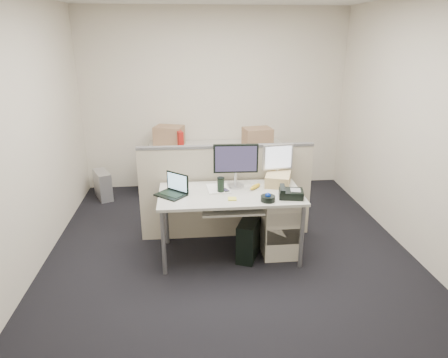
{
  "coord_description": "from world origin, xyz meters",
  "views": [
    {
      "loc": [
        -0.43,
        -3.86,
        2.28
      ],
      "look_at": [
        -0.05,
        0.15,
        0.83
      ],
      "focal_mm": 32.0,
      "sensor_mm": 36.0,
      "label": 1
    }
  ],
  "objects": [
    {
      "name": "floor",
      "position": [
        0.0,
        0.0,
        -0.01
      ],
      "size": [
        4.0,
        4.5,
        0.01
      ],
      "primitive_type": "cube",
      "color": "black",
      "rests_on": "ground"
    },
    {
      "name": "back_counter",
      "position": [
        0.0,
        1.93,
        0.36
      ],
      "size": [
        2.0,
        0.6,
        0.72
      ],
      "primitive_type": "cube",
      "color": "beige",
      "rests_on": "floor"
    },
    {
      "name": "pc_tower_desk",
      "position": [
        0.2,
        -0.05,
        0.21
      ],
      "size": [
        0.34,
        0.49,
        0.43
      ],
      "primitive_type": "cube",
      "rotation": [
        0.0,
        0.0,
        -0.37
      ],
      "color": "black",
      "rests_on": "floor"
    },
    {
      "name": "sticky_pad",
      "position": [
        -0.0,
        -0.18,
        0.74
      ],
      "size": [
        0.09,
        0.09,
        0.01
      ],
      "primitive_type": "cube",
      "rotation": [
        0.0,
        0.0,
        -0.05
      ],
      "color": "#D5CF41",
      "rests_on": "desk"
    },
    {
      "name": "banana",
      "position": [
        0.28,
        0.1,
        0.75
      ],
      "size": [
        0.17,
        0.18,
        0.04
      ],
      "primitive_type": "ellipsoid",
      "rotation": [
        0.0,
        0.0,
        0.86
      ],
      "color": "gold",
      "rests_on": "desk"
    },
    {
      "name": "wall_right",
      "position": [
        2.0,
        0.0,
        1.35
      ],
      "size": [
        0.02,
        4.5,
        2.7
      ],
      "primitive_type": "cube",
      "color": "beige",
      "rests_on": "ground"
    },
    {
      "name": "cardboard_box_right",
      "position": [
        0.6,
        1.81,
        0.86
      ],
      "size": [
        0.44,
        0.37,
        0.29
      ],
      "primitive_type": "cube",
      "rotation": [
        0.0,
        0.0,
        0.15
      ],
      "color": "#917355",
      "rests_on": "back_counter"
    },
    {
      "name": "cardboard_box_left",
      "position": [
        -0.7,
        1.99,
        0.87
      ],
      "size": [
        0.48,
        0.41,
        0.3
      ],
      "primitive_type": "cube",
      "rotation": [
        0.0,
        0.0,
        -0.3
      ],
      "color": "#917355",
      "rests_on": "back_counter"
    },
    {
      "name": "cubicle_partition",
      "position": [
        0.0,
        0.45,
        0.55
      ],
      "size": [
        2.0,
        0.06,
        1.1
      ],
      "primitive_type": "cube",
      "color": "#B2AB92",
      "rests_on": "floor"
    },
    {
      "name": "cellphone",
      "position": [
        -0.05,
        0.05,
        0.74
      ],
      "size": [
        0.09,
        0.12,
        0.01
      ],
      "primitive_type": "cube",
      "rotation": [
        0.0,
        0.0,
        0.41
      ],
      "color": "black",
      "rests_on": "desk"
    },
    {
      "name": "manila_folders",
      "position": [
        0.55,
        0.2,
        0.79
      ],
      "size": [
        0.35,
        0.39,
        0.12
      ],
      "primitive_type": "cube",
      "rotation": [
        0.0,
        0.0,
        -0.32
      ],
      "color": "tan",
      "rests_on": "desk"
    },
    {
      "name": "red_binder",
      "position": [
        -0.55,
        1.83,
        0.86
      ],
      "size": [
        0.13,
        0.3,
        0.27
      ],
      "primitive_type": "cube",
      "rotation": [
        0.0,
        0.0,
        0.23
      ],
      "color": "#AA1813",
      "rests_on": "back_counter"
    },
    {
      "name": "desk_phone",
      "position": [
        0.6,
        -0.18,
        0.77
      ],
      "size": [
        0.27,
        0.24,
        0.08
      ],
      "primitive_type": "cube",
      "rotation": [
        0.0,
        0.0,
        -0.19
      ],
      "color": "black",
      "rests_on": "desk"
    },
    {
      "name": "trackball",
      "position": [
        0.35,
        -0.26,
        0.76
      ],
      "size": [
        0.17,
        0.17,
        0.06
      ],
      "primitive_type": "cylinder",
      "rotation": [
        0.0,
        0.0,
        -0.16
      ],
      "color": "black",
      "rests_on": "desk"
    },
    {
      "name": "desk",
      "position": [
        0.0,
        0.0,
        0.66
      ],
      "size": [
        1.5,
        0.75,
        0.73
      ],
      "color": "#B0AFA5",
      "rests_on": "floor"
    },
    {
      "name": "wall_left",
      "position": [
        -2.0,
        0.0,
        1.35
      ],
      "size": [
        0.02,
        4.5,
        2.7
      ],
      "primitive_type": "cube",
      "color": "beige",
      "rests_on": "ground"
    },
    {
      "name": "laptop",
      "position": [
        -0.62,
        -0.02,
        0.84
      ],
      "size": [
        0.36,
        0.36,
        0.22
      ],
      "primitive_type": "cube",
      "rotation": [
        0.0,
        0.0,
        -0.71
      ],
      "color": "black",
      "rests_on": "desk"
    },
    {
      "name": "drawer_pedestal",
      "position": [
        0.55,
        0.05,
        0.33
      ],
      "size": [
        0.4,
        0.55,
        0.65
      ],
      "primitive_type": "cube",
      "color": "beige",
      "rests_on": "floor"
    },
    {
      "name": "keyboard",
      "position": [
        0.05,
        -0.14,
        0.64
      ],
      "size": [
        0.5,
        0.19,
        0.03
      ],
      "primitive_type": "cube",
      "rotation": [
        0.0,
        0.0,
        0.01
      ],
      "color": "black",
      "rests_on": "keyboard_tray"
    },
    {
      "name": "monitor_main",
      "position": [
        0.08,
        0.18,
        0.97
      ],
      "size": [
        0.49,
        0.2,
        0.48
      ],
      "primitive_type": "cube",
      "rotation": [
        0.0,
        0.0,
        -0.04
      ],
      "color": "black",
      "rests_on": "desk"
    },
    {
      "name": "wall_front",
      "position": [
        0.0,
        -2.25,
        1.35
      ],
      "size": [
        4.0,
        0.02,
        2.7
      ],
      "primitive_type": "cube",
      "color": "beige",
      "rests_on": "ground"
    },
    {
      "name": "paper_stack",
      "position": [
        -0.12,
        0.12,
        0.74
      ],
      "size": [
        0.25,
        0.31,
        0.01
      ],
      "primitive_type": "cube",
      "rotation": [
        0.0,
        0.0,
        0.06
      ],
      "color": "white",
      "rests_on": "desk"
    },
    {
      "name": "travel_mug",
      "position": [
        -0.1,
        0.02,
        0.81
      ],
      "size": [
        0.09,
        0.09,
        0.15
      ],
      "primitive_type": "cylinder",
      "rotation": [
        0.0,
        0.0,
        0.24
      ],
      "color": "black",
      "rests_on": "desk"
    },
    {
      "name": "pc_tower_spare_dark",
      "position": [
        -1.05,
        2.03,
        0.2
      ],
      "size": [
        0.18,
        0.44,
        0.41
      ],
      "primitive_type": "cube",
      "rotation": [
        0.0,
        0.0,
        -0.0
      ],
      "color": "black",
      "rests_on": "floor"
    },
    {
      "name": "pc_tower_spare_silver",
      "position": [
        -1.7,
        1.8,
        0.21
      ],
      "size": [
        0.34,
        0.47,
        0.41
      ],
      "primitive_type": "cube",
      "rotation": [
        0.0,
        0.0,
        0.42
      ],
      "color": "#B7B7BC",
      "rests_on": "floor"
    },
    {
      "name": "monitor_small",
      "position": [
        0.56,
        0.32,
        0.94
      ],
      "size": [
        0.36,
        0.22,
        0.42
      ],
      "primitive_type": "cube",
      "rotation": [
        0.0,
        0.0,
        0.13
      ],
      "color": "#B7B7BC",
      "rests_on": "desk"
    },
    {
      "name": "wall_back",
      "position": [
        0.0,
        2.25,
        1.35
      ],
      "size": [
        4.0,
        0.02,
        2.7
      ],
      "primitive_type": "cube",
      "color": "beige",
      "rests_on": "ground"
    },
    {
      "name": "keyboard_tray",
      "position": [
        0.0,
        -0.18,
        0.62
      ],
      "size": [
        0.62,
        0.32,
        0.02
      ],
      "primitive_type": "cube",
      "color": "#B0AFA5",
      "rests_on": "desk"
    }
  ]
}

